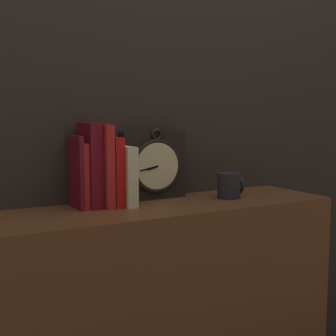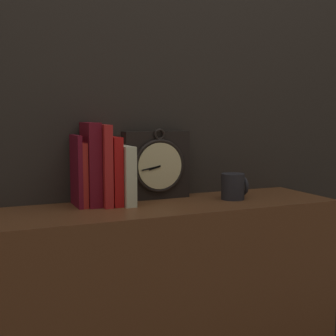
% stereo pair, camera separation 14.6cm
% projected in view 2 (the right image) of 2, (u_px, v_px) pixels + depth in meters
% --- Properties ---
extents(wall_back, '(6.00, 0.05, 2.60)m').
position_uv_depth(wall_back, '(146.00, 45.00, 1.58)').
color(wall_back, '#2D2823').
rests_on(wall_back, ground_plane).
extents(bookshelf, '(1.10, 0.32, 0.78)m').
position_uv_depth(bookshelf, '(168.00, 324.00, 1.51)').
color(bookshelf, brown).
rests_on(bookshelf, ground_plane).
extents(clock, '(0.23, 0.07, 0.24)m').
position_uv_depth(clock, '(156.00, 165.00, 1.57)').
color(clock, black).
rests_on(clock, bookshelf).
extents(book_slot0_maroon, '(0.01, 0.12, 0.22)m').
position_uv_depth(book_slot0_maroon, '(76.00, 171.00, 1.43)').
color(book_slot0_maroon, maroon).
rests_on(book_slot0_maroon, bookshelf).
extents(book_slot1_red, '(0.02, 0.12, 0.20)m').
position_uv_depth(book_slot1_red, '(81.00, 174.00, 1.44)').
color(book_slot1_red, red).
rests_on(book_slot1_red, bookshelf).
extents(book_slot2_maroon, '(0.04, 0.13, 0.26)m').
position_uv_depth(book_slot2_maroon, '(91.00, 164.00, 1.45)').
color(book_slot2_maroon, maroon).
rests_on(book_slot2_maroon, bookshelf).
extents(book_slot3_red, '(0.03, 0.15, 0.25)m').
position_uv_depth(book_slot3_red, '(103.00, 165.00, 1.45)').
color(book_slot3_red, red).
rests_on(book_slot3_red, bookshelf).
extents(book_slot4_red, '(0.03, 0.14, 0.21)m').
position_uv_depth(book_slot4_red, '(112.00, 171.00, 1.47)').
color(book_slot4_red, red).
rests_on(book_slot4_red, bookshelf).
extents(book_slot5_cream, '(0.03, 0.16, 0.19)m').
position_uv_depth(book_slot5_cream, '(124.00, 175.00, 1.48)').
color(book_slot5_cream, beige).
rests_on(book_slot5_cream, bookshelf).
extents(mug, '(0.08, 0.08, 0.09)m').
position_uv_depth(mug, '(234.00, 187.00, 1.56)').
color(mug, '#232328').
rests_on(mug, bookshelf).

